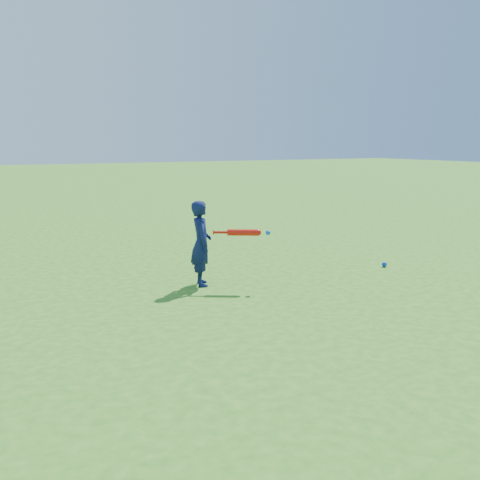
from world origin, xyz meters
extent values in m
plane|color=#32741B|center=(0.00, 0.00, 0.00)|extent=(80.00, 80.00, 0.00)
imported|color=#0F1646|center=(-0.27, -0.46, 0.55)|extent=(0.36, 0.46, 1.10)
sphere|color=#0C35D0|center=(2.54, -0.82, 0.04)|extent=(0.08, 0.08, 0.08)
cylinder|color=red|center=(-0.15, -0.58, 0.70)|extent=(0.04, 0.05, 0.06)
cylinder|color=red|center=(-0.07, -0.63, 0.70)|extent=(0.18, 0.12, 0.03)
cylinder|color=red|center=(0.17, -0.77, 0.70)|extent=(0.38, 0.27, 0.08)
sphere|color=red|center=(0.33, -0.87, 0.70)|extent=(0.08, 0.08, 0.08)
sphere|color=blue|center=(0.44, -0.93, 0.70)|extent=(0.06, 0.06, 0.06)
camera|label=1|loc=(-3.02, -6.62, 1.84)|focal=40.00mm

